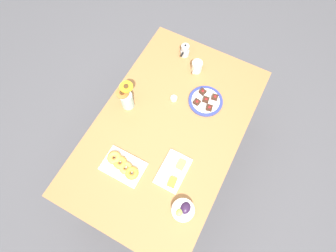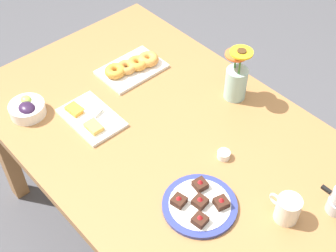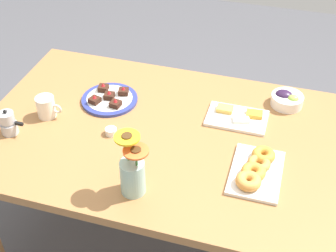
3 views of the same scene
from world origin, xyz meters
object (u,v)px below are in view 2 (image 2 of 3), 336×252
at_px(croissant_platter, 132,66).
at_px(coffee_mug, 287,209).
at_px(grape_bowl, 27,109).
at_px(cheese_platter, 90,117).
at_px(dessert_plate, 200,205).
at_px(dining_table, 168,148).
at_px(jam_cup_honey, 224,154).
at_px(flower_vase, 236,80).

bearing_deg(croissant_platter, coffee_mug, 173.73).
bearing_deg(coffee_mug, grape_bowl, 20.96).
height_order(cheese_platter, croissant_platter, croissant_platter).
xyz_separation_m(grape_bowl, dessert_plate, (-0.78, -0.20, -0.02)).
bearing_deg(dining_table, coffee_mug, -176.35).
relative_size(dining_table, coffee_mug, 13.84).
bearing_deg(cheese_platter, croissant_platter, -68.46).
relative_size(coffee_mug, croissant_platter, 0.41).
xyz_separation_m(coffee_mug, grape_bowl, (0.99, 0.38, -0.02)).
xyz_separation_m(coffee_mug, jam_cup_honey, (0.31, -0.04, -0.03)).
relative_size(grape_bowl, jam_cup_honey, 2.98).
height_order(grape_bowl, cheese_platter, grape_bowl).
distance_m(coffee_mug, cheese_platter, 0.83).
relative_size(coffee_mug, dessert_plate, 0.45).
bearing_deg(croissant_platter, dining_table, 160.56).
distance_m(grape_bowl, dessert_plate, 0.80).
xyz_separation_m(dining_table, grape_bowl, (0.45, 0.35, 0.12)).
bearing_deg(coffee_mug, flower_vase, -31.33).
height_order(dining_table, jam_cup_honey, jam_cup_honey).
xyz_separation_m(cheese_platter, dessert_plate, (-0.58, -0.03, 0.00)).
distance_m(cheese_platter, jam_cup_honey, 0.55).
height_order(croissant_platter, flower_vase, flower_vase).
xyz_separation_m(grape_bowl, cheese_platter, (-0.19, -0.17, -0.02)).
xyz_separation_m(coffee_mug, cheese_platter, (0.80, 0.21, -0.04)).
bearing_deg(grape_bowl, croissant_platter, -97.98).
distance_m(grape_bowl, jam_cup_honey, 0.80).
bearing_deg(coffee_mug, croissant_platter, -6.27).
distance_m(dining_table, flower_vase, 0.39).
xyz_separation_m(coffee_mug, flower_vase, (0.51, -0.31, 0.04)).
height_order(jam_cup_honey, dessert_plate, dessert_plate).
height_order(dining_table, croissant_platter, croissant_platter).
distance_m(dining_table, dessert_plate, 0.37).
bearing_deg(dining_table, croissant_platter, -19.44).
height_order(coffee_mug, jam_cup_honey, coffee_mug).
bearing_deg(grape_bowl, dining_table, -142.65).
distance_m(croissant_platter, jam_cup_honey, 0.62).
relative_size(dining_table, jam_cup_honey, 33.33).
bearing_deg(flower_vase, grape_bowl, 55.20).
distance_m(cheese_platter, flower_vase, 0.61).
xyz_separation_m(grape_bowl, flower_vase, (-0.48, -0.69, 0.06)).
bearing_deg(croissant_platter, jam_cup_honey, 173.94).
relative_size(dessert_plate, flower_vase, 1.01).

